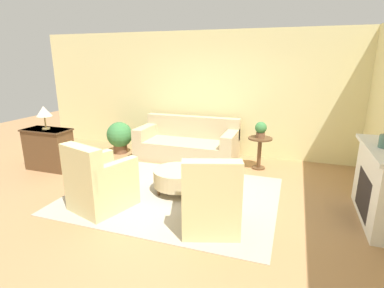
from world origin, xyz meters
TOP-DOWN VIEW (x-y plane):
  - ground_plane at (0.00, 0.00)m, footprint 16.00×16.00m
  - wall_back at (0.00, 2.59)m, footprint 9.05×0.12m
  - rug at (0.00, 0.00)m, footprint 3.36×2.58m
  - couch at (-0.43, 1.92)m, footprint 2.22×0.99m
  - armchair_left at (-0.86, -0.76)m, footprint 0.94×1.00m
  - armchair_right at (0.86, -0.76)m, footprint 0.94×1.00m
  - ottoman_table at (0.03, 0.15)m, footprint 0.81×0.81m
  - side_table at (1.19, 1.76)m, footprint 0.48×0.48m
  - fireplace at (2.97, 0.18)m, footprint 0.44×1.51m
  - dresser at (-2.86, 0.35)m, footprint 0.95×0.49m
  - potted_plant_on_side_table at (1.19, 1.76)m, footprint 0.23×0.23m
  - potted_plant_floor at (-2.09, 1.76)m, footprint 0.60×0.60m
  - table_lamp at (-2.86, 0.35)m, footprint 0.30×0.30m

SIDE VIEW (x-z plane):
  - ground_plane at x=0.00m, z-range 0.00..0.00m
  - rug at x=0.00m, z-range 0.00..0.01m
  - ottoman_table at x=0.03m, z-range 0.07..0.46m
  - couch at x=-0.43m, z-range -0.13..0.77m
  - armchair_left at x=-0.86m, z-range -0.12..0.91m
  - armchair_right at x=0.86m, z-range -0.12..0.91m
  - potted_plant_floor at x=-2.09m, z-range 0.04..0.79m
  - dresser at x=-2.86m, z-range 0.02..0.85m
  - side_table at x=1.19m, z-range 0.11..0.77m
  - fireplace at x=2.97m, z-range 0.03..1.08m
  - potted_plant_on_side_table at x=1.19m, z-range 0.67..0.99m
  - table_lamp at x=-2.86m, z-range 0.95..1.41m
  - wall_back at x=0.00m, z-range 0.00..2.80m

